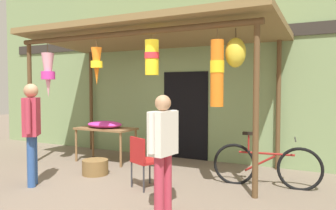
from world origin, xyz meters
TOP-DOWN VIEW (x-y plane):
  - ground_plane at (0.00, 0.00)m, footprint 30.00×30.00m
  - shop_facade at (0.00, 2.38)m, footprint 11.67×0.29m
  - market_stall_canopy at (0.01, 1.06)m, footprint 5.27×2.45m
  - display_table at (-1.11, 1.12)m, footprint 1.30×0.67m
  - flower_heap_on_table at (-1.12, 1.11)m, footprint 0.83×0.58m
  - folding_chair at (0.67, -0.19)m, footprint 0.53×0.53m
  - wicker_basket_by_table at (-0.60, 0.15)m, footprint 0.49×0.49m
  - parked_bicycle at (2.40, 0.84)m, footprint 1.74×0.44m
  - vendor_in_orange at (-1.06, -0.89)m, footprint 0.42×0.48m
  - customer_foreground at (1.44, -0.95)m, footprint 0.26×0.59m

SIDE VIEW (x-z plane):
  - ground_plane at x=0.00m, z-range 0.00..0.00m
  - wicker_basket_by_table at x=-0.60m, z-range 0.00..0.28m
  - parked_bicycle at x=2.40m, z-range -0.11..0.81m
  - folding_chair at x=0.67m, z-range 0.08..0.92m
  - display_table at x=-1.11m, z-range 0.29..1.04m
  - flower_heap_on_table at x=-1.12m, z-range 0.75..0.90m
  - customer_foreground at x=1.44m, z-range 0.13..1.67m
  - vendor_in_orange at x=-1.06m, z-range 0.16..1.85m
  - shop_facade at x=0.00m, z-range 0.00..4.45m
  - market_stall_canopy at x=0.01m, z-range 1.13..3.99m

